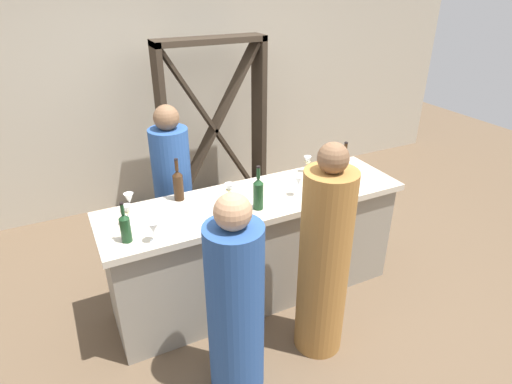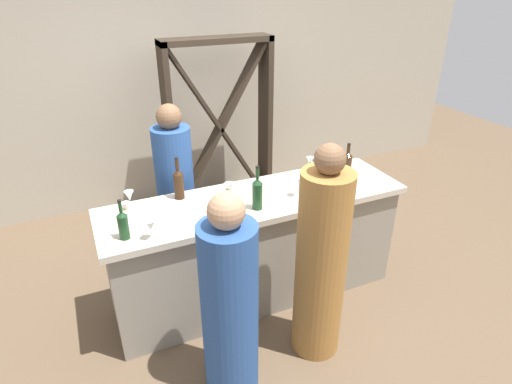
% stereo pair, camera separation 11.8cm
% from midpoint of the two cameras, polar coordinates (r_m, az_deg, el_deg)
% --- Properties ---
extents(ground_plane, '(12.00, 12.00, 0.00)m').
position_cam_midpoint_polar(ground_plane, '(3.88, -0.89, -13.23)').
color(ground_plane, brown).
extents(back_wall, '(8.00, 0.10, 2.80)m').
position_cam_midpoint_polar(back_wall, '(5.15, -11.98, 14.15)').
color(back_wall, '#B2A893').
rests_on(back_wall, ground).
extents(bar_counter, '(2.41, 0.68, 0.95)m').
position_cam_midpoint_polar(bar_counter, '(3.58, -0.95, -7.41)').
color(bar_counter, gray).
rests_on(bar_counter, ground).
extents(wine_rack, '(1.19, 0.28, 1.92)m').
position_cam_midpoint_polar(wine_rack, '(4.84, -6.33, 8.37)').
color(wine_rack, '#33281E').
rests_on(wine_rack, ground).
extents(wine_bottle_leftmost_olive_green, '(0.07, 0.07, 0.28)m').
position_cam_midpoint_polar(wine_bottle_leftmost_olive_green, '(2.91, -18.06, -4.43)').
color(wine_bottle_leftmost_olive_green, '#193D1E').
rests_on(wine_bottle_leftmost_olive_green, bar_counter).
extents(wine_bottle_second_left_amber_brown, '(0.08, 0.08, 0.34)m').
position_cam_midpoint_polar(wine_bottle_second_left_amber_brown, '(3.32, -11.28, 1.00)').
color(wine_bottle_second_left_amber_brown, '#331E0F').
rests_on(wine_bottle_second_left_amber_brown, bar_counter).
extents(wine_bottle_center_olive_green, '(0.08, 0.08, 0.34)m').
position_cam_midpoint_polar(wine_bottle_center_olive_green, '(3.13, -0.77, -0.11)').
color(wine_bottle_center_olive_green, '#193D1E').
rests_on(wine_bottle_center_olive_green, bar_counter).
extents(wine_bottle_second_right_amber_brown, '(0.08, 0.08, 0.28)m').
position_cam_midpoint_polar(wine_bottle_second_right_amber_brown, '(3.79, 10.75, 4.04)').
color(wine_bottle_second_right_amber_brown, '#331E0F').
rests_on(wine_bottle_second_right_amber_brown, bar_counter).
extents(wine_glass_near_left, '(0.08, 0.08, 0.14)m').
position_cam_midpoint_polar(wine_glass_near_left, '(2.86, -14.61, -4.67)').
color(wine_glass_near_left, white).
rests_on(wine_glass_near_left, bar_counter).
extents(wine_glass_near_center, '(0.07, 0.07, 0.16)m').
position_cam_midpoint_polar(wine_glass_near_center, '(3.33, 4.65, 1.35)').
color(wine_glass_near_center, white).
rests_on(wine_glass_near_center, bar_counter).
extents(wine_glass_near_right, '(0.07, 0.07, 0.16)m').
position_cam_midpoint_polar(wine_glass_near_right, '(3.23, -4.59, 0.28)').
color(wine_glass_near_right, white).
rests_on(wine_glass_near_right, bar_counter).
extents(wine_glass_far_left, '(0.06, 0.06, 0.16)m').
position_cam_midpoint_polar(wine_glass_far_left, '(3.08, -17.76, -2.44)').
color(wine_glass_far_left, white).
rests_on(wine_glass_far_left, bar_counter).
extents(wine_glass_far_center, '(0.07, 0.07, 0.15)m').
position_cam_midpoint_polar(wine_glass_far_center, '(3.24, -17.47, -0.90)').
color(wine_glass_far_center, white).
rests_on(wine_glass_far_center, bar_counter).
extents(wine_glass_far_right, '(0.06, 0.06, 0.15)m').
position_cam_midpoint_polar(wine_glass_far_right, '(3.76, 5.94, 4.05)').
color(wine_glass_far_right, white).
rests_on(wine_glass_far_right, bar_counter).
extents(water_pitcher, '(0.11, 0.11, 0.17)m').
position_cam_midpoint_polar(water_pitcher, '(3.67, 8.14, 3.16)').
color(water_pitcher, silver).
rests_on(water_pitcher, bar_counter).
extents(person_left_guest, '(0.39, 0.39, 1.45)m').
position_cam_midpoint_polar(person_left_guest, '(2.76, -4.01, -14.93)').
color(person_left_guest, '#284C8C').
rests_on(person_left_guest, ground).
extents(person_center_guest, '(0.42, 0.42, 1.61)m').
position_cam_midpoint_polar(person_center_guest, '(3.00, 7.87, -9.17)').
color(person_center_guest, '#9E6B33').
rests_on(person_center_guest, ground).
extents(person_right_guest, '(0.40, 0.40, 1.58)m').
position_cam_midpoint_polar(person_right_guest, '(3.84, -11.64, -0.97)').
color(person_right_guest, '#284C8C').
rests_on(person_right_guest, ground).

